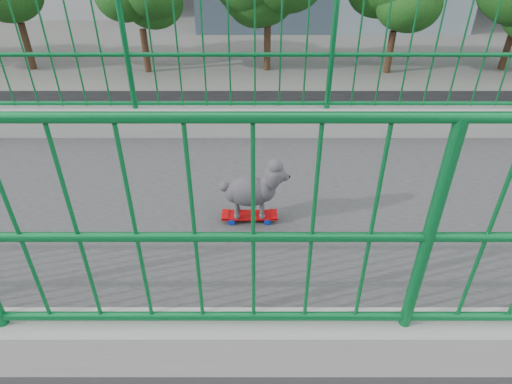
{
  "coord_description": "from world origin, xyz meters",
  "views": [
    {
      "loc": [
        2.83,
        3.26,
        9.02
      ],
      "look_at": [
        -0.33,
        3.26,
        6.95
      ],
      "focal_mm": 30.09,
      "sensor_mm": 36.0,
      "label": 1
    }
  ],
  "objects_px": {
    "skateboard": "(250,216)",
    "car_0": "(292,267)",
    "car_2": "(301,158)",
    "car_3": "(443,123)",
    "car_1": "(364,200)",
    "poodle": "(253,189)",
    "car_5": "(289,267)"
  },
  "relations": [
    {
      "from": "poodle",
      "to": "car_5",
      "type": "height_order",
      "value": "poodle"
    },
    {
      "from": "car_5",
      "to": "skateboard",
      "type": "bearing_deg",
      "value": -8.94
    },
    {
      "from": "car_1",
      "to": "car_3",
      "type": "height_order",
      "value": "car_1"
    },
    {
      "from": "car_3",
      "to": "car_5",
      "type": "bearing_deg",
      "value": 140.98
    },
    {
      "from": "skateboard",
      "to": "car_2",
      "type": "distance_m",
      "value": 14.2
    },
    {
      "from": "car_0",
      "to": "car_1",
      "type": "relative_size",
      "value": 0.89
    },
    {
      "from": "car_0",
      "to": "car_1",
      "type": "height_order",
      "value": "car_1"
    },
    {
      "from": "skateboard",
      "to": "car_5",
      "type": "xyz_separation_m",
      "value": [
        -6.15,
        0.97,
        -6.32
      ]
    },
    {
      "from": "poodle",
      "to": "car_3",
      "type": "height_order",
      "value": "poodle"
    },
    {
      "from": "skateboard",
      "to": "car_3",
      "type": "height_order",
      "value": "skateboard"
    },
    {
      "from": "skateboard",
      "to": "car_2",
      "type": "bearing_deg",
      "value": 171.27
    },
    {
      "from": "skateboard",
      "to": "car_3",
      "type": "xyz_separation_m",
      "value": [
        -15.75,
        8.75,
        -6.27
      ]
    },
    {
      "from": "car_1",
      "to": "car_3",
      "type": "xyz_separation_m",
      "value": [
        -6.4,
        5.02,
        -0.03
      ]
    },
    {
      "from": "car_1",
      "to": "poodle",
      "type": "bearing_deg",
      "value": -21.61
    },
    {
      "from": "skateboard",
      "to": "car_0",
      "type": "distance_m",
      "value": 8.87
    },
    {
      "from": "car_0",
      "to": "car_3",
      "type": "xyz_separation_m",
      "value": [
        -9.6,
        7.71,
        0.03
      ]
    },
    {
      "from": "car_0",
      "to": "car_5",
      "type": "distance_m",
      "value": 0.08
    },
    {
      "from": "car_3",
      "to": "car_5",
      "type": "height_order",
      "value": "car_3"
    },
    {
      "from": "car_2",
      "to": "car_3",
      "type": "relative_size",
      "value": 0.91
    },
    {
      "from": "car_2",
      "to": "skateboard",
      "type": "bearing_deg",
      "value": 171.53
    },
    {
      "from": "car_3",
      "to": "car_1",
      "type": "bearing_deg",
      "value": 141.91
    },
    {
      "from": "car_2",
      "to": "car_5",
      "type": "height_order",
      "value": "car_5"
    },
    {
      "from": "car_2",
      "to": "car_1",
      "type": "bearing_deg",
      "value": -149.79
    },
    {
      "from": "car_3",
      "to": "car_5",
      "type": "relative_size",
      "value": 1.22
    },
    {
      "from": "skateboard",
      "to": "car_1",
      "type": "relative_size",
      "value": 0.09
    },
    {
      "from": "car_1",
      "to": "car_0",
      "type": "bearing_deg",
      "value": -40.05
    },
    {
      "from": "poodle",
      "to": "car_0",
      "type": "distance_m",
      "value": 9.04
    },
    {
      "from": "skateboard",
      "to": "car_5",
      "type": "bearing_deg",
      "value": 170.8
    },
    {
      "from": "poodle",
      "to": "car_2",
      "type": "relative_size",
      "value": 0.11
    },
    {
      "from": "car_5",
      "to": "car_0",
      "type": "bearing_deg",
      "value": 90.0
    },
    {
      "from": "car_5",
      "to": "car_2",
      "type": "bearing_deg",
      "value": 171.99
    },
    {
      "from": "car_5",
      "to": "car_1",
      "type": "bearing_deg",
      "value": 139.19
    }
  ]
}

